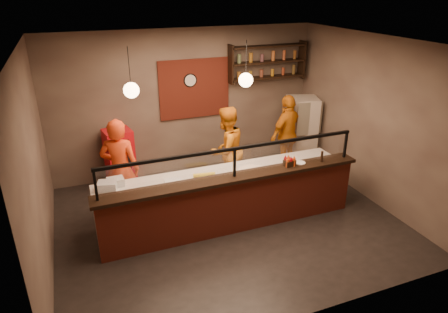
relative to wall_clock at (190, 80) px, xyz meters
name	(u,v)px	position (x,y,z in m)	size (l,w,h in m)	color
floor	(228,221)	(-0.10, -2.46, -2.10)	(6.00, 6.00, 0.00)	black
ceiling	(228,43)	(-0.10, -2.46, 1.10)	(6.00, 6.00, 0.00)	#38312B
wall_back	(186,102)	(-0.10, 0.04, -0.50)	(6.00, 6.00, 0.00)	#7A6A59
wall_left	(35,168)	(-3.10, -2.46, -0.50)	(5.00, 5.00, 0.00)	#7A6A59
wall_right	(371,120)	(2.90, -2.46, -0.50)	(5.00, 5.00, 0.00)	#7A6A59
wall_front	(308,213)	(-0.10, -4.96, -0.50)	(6.00, 6.00, 0.00)	#7A6A59
brick_patch	(195,89)	(0.10, 0.01, -0.20)	(1.60, 0.04, 1.30)	maroon
service_counter	(234,205)	(-0.10, -2.76, -1.60)	(4.60, 0.25, 1.00)	maroon
counter_ledge	(234,178)	(-0.10, -2.76, -1.07)	(4.70, 0.37, 0.06)	black
worktop_cabinet	(224,196)	(-0.10, -2.26, -1.68)	(4.60, 0.75, 0.85)	gray
worktop	(224,174)	(-0.10, -2.26, -1.23)	(4.60, 0.75, 0.05)	silver
sneeze_guard	(235,159)	(-0.10, -2.76, -0.73)	(4.50, 0.05, 0.52)	white
wall_shelving	(267,62)	(1.80, -0.14, 0.30)	(1.84, 0.28, 0.85)	black
wall_clock	(190,80)	(0.00, 0.00, 0.00)	(0.30, 0.30, 0.04)	black
pendant_left	(131,90)	(-1.60, -2.26, 0.45)	(0.24, 0.24, 0.77)	black
pendant_right	(246,80)	(0.30, -2.26, 0.45)	(0.24, 0.24, 0.77)	black
cook_left	(120,169)	(-1.83, -1.56, -1.15)	(0.70, 0.46, 1.91)	#E73F15
cook_mid	(226,150)	(0.32, -1.31, -1.19)	(0.88, 0.69, 1.82)	orange
cook_right	(287,135)	(1.95, -0.97, -1.19)	(1.07, 0.44, 1.82)	orange
fridge	(301,131)	(2.50, -0.65, -1.29)	(0.68, 0.63, 1.63)	beige
red_cooler	(120,158)	(-1.69, -0.31, -1.46)	(0.54, 0.50, 1.27)	red
pizza_dough	(253,171)	(0.42, -2.38, -1.19)	(0.52, 0.52, 0.01)	white
prep_tub_a	(107,186)	(-2.12, -2.18, -1.13)	(0.30, 0.24, 0.15)	silver
prep_tub_b	(116,182)	(-1.98, -2.06, -1.13)	(0.27, 0.22, 0.14)	silver
prep_tub_c	(173,184)	(-1.09, -2.50, -1.13)	(0.28, 0.22, 0.14)	white
rolling_pin	(204,175)	(-0.47, -2.27, -1.17)	(0.07, 0.07, 0.39)	yellow
condiment_caddy	(289,163)	(0.97, -2.73, -0.99)	(0.19, 0.15, 0.11)	black
pepper_mill	(322,156)	(1.61, -2.79, -0.94)	(0.04, 0.04, 0.20)	black
small_plate	(300,163)	(1.21, -2.70, -1.03)	(0.19, 0.19, 0.01)	white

